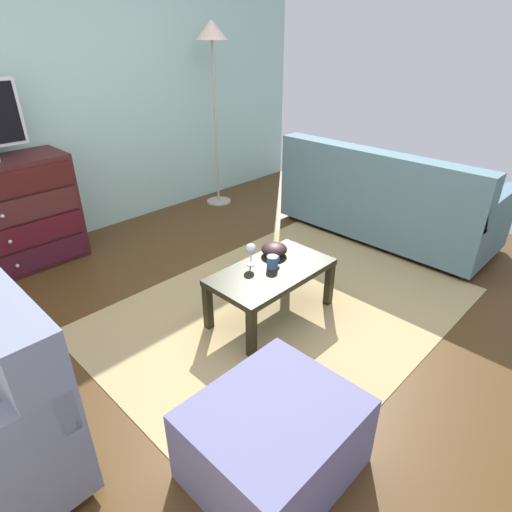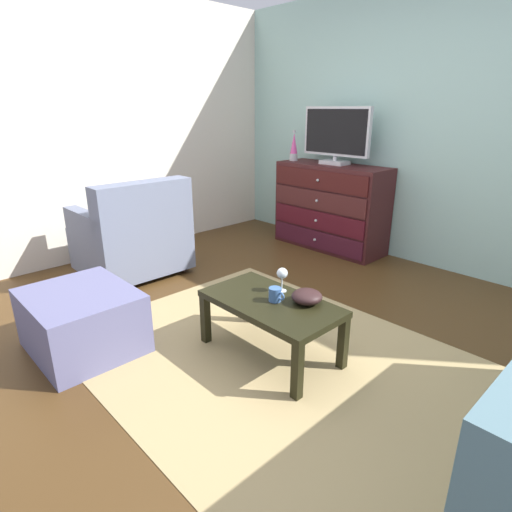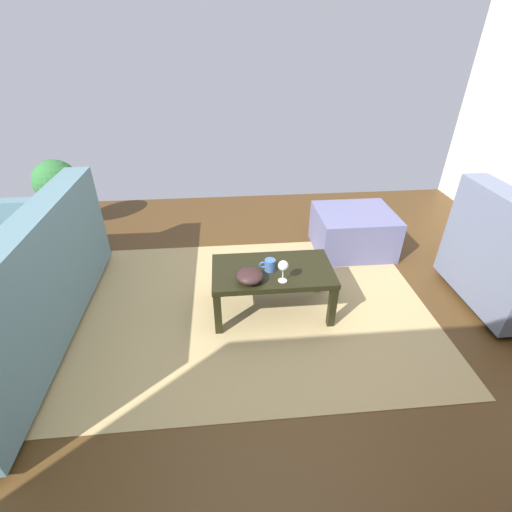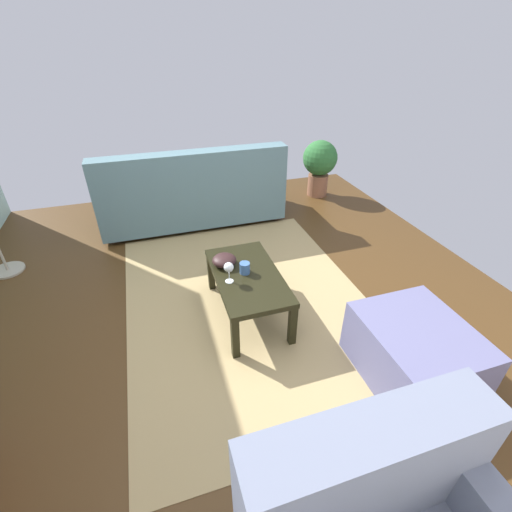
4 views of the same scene
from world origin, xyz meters
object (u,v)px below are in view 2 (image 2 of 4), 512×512
armchair (133,237)px  mug (275,295)px  dresser (330,207)px  bowl_decorative (307,296)px  ottoman (82,321)px  coffee_table (271,308)px  lava_lamp (294,147)px  wine_glass (282,274)px  tv (336,134)px

armchair → mug: bearing=-1.3°
dresser → armchair: (-0.75, -1.94, -0.09)m
bowl_decorative → ottoman: 1.43m
dresser → ottoman: bearing=-86.2°
dresser → coffee_table: 2.27m
dresser → lava_lamp: bearing=-175.1°
wine_glass → mug: 0.17m
tv → dresser: bearing=-89.7°
tv → ottoman: 3.02m
mug → bowl_decorative: size_ratio=0.62×
tv → wine_glass: bearing=-61.6°
mug → armchair: armchair is taller
mug → armchair: size_ratio=0.13×
wine_glass → armchair: (-1.77, -0.09, -0.13)m
dresser → tv: bearing=90.3°
wine_glass → bowl_decorative: bearing=-4.4°
coffee_table → ottoman: ottoman is taller
coffee_table → armchair: (-1.82, 0.05, 0.04)m
dresser → wine_glass: bearing=-61.3°
wine_glass → mug: (0.07, -0.13, -0.07)m
coffee_table → mug: 0.10m
dresser → coffee_table: bearing=-62.0°
dresser → mug: size_ratio=10.74×
mug → bowl_decorative: bearing=39.0°
mug → bowl_decorative: (0.15, 0.12, -0.00)m
mug → wine_glass: bearing=118.2°
mug → ottoman: size_ratio=0.16×
wine_glass → bowl_decorative: (0.22, -0.02, -0.07)m
dresser → bowl_decorative: dresser is taller
dresser → coffee_table: (1.06, -2.00, -0.13)m
dresser → ottoman: dresser is taller
coffee_table → ottoman: (-0.87, -0.82, -0.12)m
lava_lamp → armchair: (-0.24, -1.90, -0.69)m
bowl_decorative → ottoman: bearing=-137.8°
lava_lamp → mug: lava_lamp is taller
bowl_decorative → armchair: (-1.99, -0.08, -0.05)m
coffee_table → ottoman: 1.20m
wine_glass → armchair: 1.77m
lava_lamp → ottoman: lava_lamp is taller
bowl_decorative → armchair: bearing=-177.8°
tv → ottoman: bearing=-86.2°
tv → ottoman: tv is taller
dresser → wine_glass: size_ratio=7.80×
coffee_table → mug: (0.02, 0.01, 0.09)m
lava_lamp → mug: (1.60, -1.94, -0.64)m
coffee_table → mug: mug is taller
wine_glass → tv: bearing=118.4°
lava_lamp → ottoman: 2.98m
mug → dresser: bearing=118.7°
tv → mug: tv is taller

